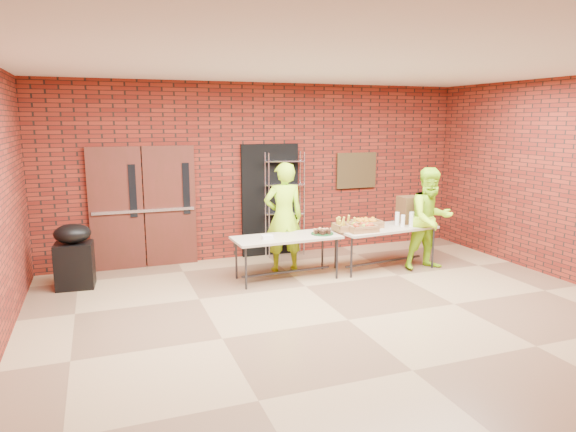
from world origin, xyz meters
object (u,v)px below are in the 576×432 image
object	(u,v)px
coffee_dispenser	(409,210)
volunteer_woman	(284,217)
table_right	(385,230)
wire_rack	(285,204)
covered_grill	(74,256)
volunteer_man	(430,219)
table_left	(287,240)

from	to	relation	value
coffee_dispenser	volunteer_woman	xyz separation A→B (m)	(-2.26, 0.31, -0.04)
table_right	wire_rack	bearing A→B (deg)	126.33
coffee_dispenser	volunteer_woman	distance (m)	2.28
covered_grill	coffee_dispenser	bearing A→B (deg)	-1.00
covered_grill	volunteer_woman	xyz separation A→B (m)	(3.30, -0.25, 0.43)
covered_grill	volunteer_woman	size ratio (longest dim) A/B	0.54
wire_rack	volunteer_woman	xyz separation A→B (m)	(-0.36, -0.93, -0.05)
table_right	coffee_dispenser	distance (m)	0.68
covered_grill	volunteer_man	size ratio (longest dim) A/B	0.57
table_left	coffee_dispenser	distance (m)	2.41
table_right	volunteer_man	xyz separation A→B (m)	(0.71, -0.29, 0.21)
covered_grill	volunteer_man	bearing A→B (deg)	-5.49
covered_grill	volunteer_woman	distance (m)	3.34
table_right	coffee_dispenser	size ratio (longest dim) A/B	3.89
wire_rack	covered_grill	bearing A→B (deg)	-157.37
table_left	coffee_dispenser	bearing A→B (deg)	1.95
wire_rack	coffee_dispenser	world-z (taller)	wire_rack
coffee_dispenser	covered_grill	bearing A→B (deg)	174.25
wire_rack	table_left	xyz separation A→B (m)	(-0.48, -1.40, -0.33)
volunteer_man	volunteer_woman	bearing A→B (deg)	162.24
table_right	volunteer_woman	xyz separation A→B (m)	(-1.67, 0.49, 0.26)
coffee_dispenser	volunteer_man	xyz separation A→B (m)	(0.12, -0.47, -0.09)
wire_rack	table_right	bearing A→B (deg)	-35.11
table_left	covered_grill	size ratio (longest dim) A/B	1.74
covered_grill	table_left	bearing A→B (deg)	-8.02
volunteer_man	covered_grill	bearing A→B (deg)	170.07
table_left	table_right	size ratio (longest dim) A/B	0.94
table_right	volunteer_man	bearing A→B (deg)	-28.79
wire_rack	volunteer_woman	distance (m)	1.00
table_left	table_right	bearing A→B (deg)	-2.39
table_right	volunteer_woman	world-z (taller)	volunteer_woman
covered_grill	volunteer_woman	world-z (taller)	volunteer_woman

